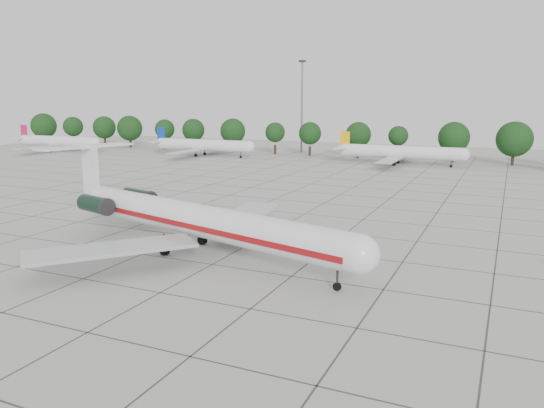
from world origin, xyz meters
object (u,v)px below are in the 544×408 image
Objects in this scene: bg_airliner_a at (58,142)px; bg_airliner_c at (400,152)px; main_airliner at (187,218)px; bg_airliner_b at (203,145)px; floodlight_mast at (302,102)px.

bg_airliner_a and bg_airliner_c have the same top height.
main_airliner is 79.95m from bg_airliner_c.
bg_airliner_b is at bearing -177.24° from bg_airliner_c.
main_airliner is 100.86m from floodlight_mast.
bg_airliner_a is at bearing 157.48° from main_airliner.
bg_airliner_c is at bearing 2.76° from bg_airliner_b.
bg_airliner_b is at bearing 136.12° from main_airliner.
main_airliner is at bearing -37.91° from bg_airliner_a.
floodlight_mast is at bearing 43.90° from bg_airliner_b.
floodlight_mast is at bearing 22.27° from bg_airliner_a.
floodlight_mast is at bearing 120.08° from main_airliner.
bg_airliner_b is 1.11× the size of floodlight_mast.
main_airliner is 1.45× the size of bg_airliner_c.
bg_airliner_b is 51.61m from bg_airliner_c.
floodlight_mast is (64.96, 26.60, 11.37)m from bg_airliner_a.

